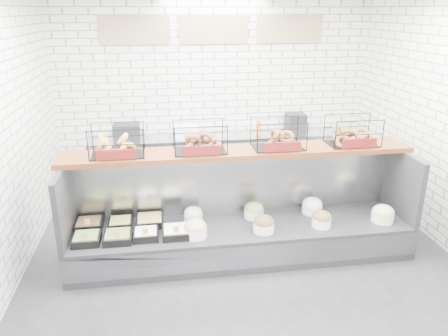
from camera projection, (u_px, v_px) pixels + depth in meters
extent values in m
plane|color=black|center=(246.00, 267.00, 5.03)|extent=(5.50, 5.50, 0.00)
cube|color=white|center=(214.00, 94.00, 7.07)|extent=(5.00, 0.02, 3.00)
cube|color=tan|center=(135.00, 30.00, 6.53)|extent=(1.05, 0.03, 0.42)
cube|color=tan|center=(214.00, 30.00, 6.70)|extent=(1.05, 0.03, 0.42)
cube|color=tan|center=(290.00, 29.00, 6.87)|extent=(1.05, 0.03, 0.42)
cube|color=black|center=(242.00, 239.00, 5.24)|extent=(4.00, 0.90, 0.40)
cube|color=#93969B|center=(249.00, 257.00, 4.82)|extent=(4.00, 0.03, 0.28)
cube|color=#93969B|center=(236.00, 180.00, 5.41)|extent=(4.00, 0.08, 0.80)
cube|color=black|center=(65.00, 204.00, 4.75)|extent=(0.06, 0.90, 0.80)
cube|color=black|center=(401.00, 183.00, 5.31)|extent=(0.06, 0.90, 0.80)
cube|color=black|center=(87.00, 239.00, 4.75)|extent=(0.30, 0.30, 0.08)
cube|color=olive|center=(86.00, 236.00, 4.74)|extent=(0.25, 0.25, 0.04)
cube|color=gold|center=(84.00, 236.00, 4.62)|extent=(0.06, 0.01, 0.08)
cube|color=black|center=(89.00, 225.00, 5.07)|extent=(0.30, 0.30, 0.08)
cube|color=brown|center=(89.00, 222.00, 5.06)|extent=(0.26, 0.26, 0.04)
cube|color=gold|center=(87.00, 222.00, 4.94)|extent=(0.06, 0.01, 0.08)
cube|color=black|center=(118.00, 237.00, 4.79)|extent=(0.31, 0.31, 0.08)
cube|color=olive|center=(118.00, 235.00, 4.78)|extent=(0.26, 0.26, 0.04)
cube|color=gold|center=(116.00, 235.00, 4.66)|extent=(0.06, 0.01, 0.08)
cube|color=black|center=(121.00, 224.00, 5.10)|extent=(0.27, 0.27, 0.08)
cube|color=#D3D16C|center=(120.00, 221.00, 5.08)|extent=(0.23, 0.23, 0.04)
cube|color=gold|center=(119.00, 220.00, 4.98)|extent=(0.06, 0.01, 0.08)
cube|color=black|center=(146.00, 235.00, 4.84)|extent=(0.27, 0.27, 0.08)
cube|color=white|center=(146.00, 232.00, 4.83)|extent=(0.23, 0.23, 0.04)
cube|color=gold|center=(145.00, 232.00, 4.72)|extent=(0.06, 0.01, 0.08)
cube|color=black|center=(150.00, 221.00, 5.16)|extent=(0.32, 0.32, 0.08)
cube|color=#F9D47F|center=(150.00, 218.00, 5.15)|extent=(0.27, 0.27, 0.04)
cube|color=gold|center=(149.00, 218.00, 5.02)|extent=(0.06, 0.01, 0.08)
cube|color=black|center=(176.00, 232.00, 4.90)|extent=(0.31, 0.31, 0.08)
cube|color=white|center=(176.00, 230.00, 4.88)|extent=(0.27, 0.27, 0.04)
cube|color=gold|center=(176.00, 230.00, 4.76)|extent=(0.06, 0.01, 0.08)
cylinder|color=white|center=(195.00, 232.00, 4.87)|extent=(0.26, 0.26, 0.11)
ellipsoid|color=tan|center=(195.00, 227.00, 4.85)|extent=(0.26, 0.26, 0.18)
cylinder|color=white|center=(193.00, 218.00, 5.21)|extent=(0.23, 0.23, 0.11)
ellipsoid|color=white|center=(193.00, 213.00, 5.19)|extent=(0.22, 0.22, 0.15)
cylinder|color=white|center=(264.00, 227.00, 4.99)|extent=(0.24, 0.24, 0.11)
ellipsoid|color=brown|center=(264.00, 222.00, 4.97)|extent=(0.24, 0.24, 0.17)
cylinder|color=white|center=(254.00, 213.00, 5.32)|extent=(0.24, 0.24, 0.11)
ellipsoid|color=#7A9C4F|center=(254.00, 209.00, 5.30)|extent=(0.24, 0.24, 0.17)
cylinder|color=white|center=(321.00, 222.00, 5.10)|extent=(0.23, 0.23, 0.11)
ellipsoid|color=brown|center=(322.00, 217.00, 5.08)|extent=(0.22, 0.22, 0.16)
cylinder|color=white|center=(312.00, 208.00, 5.45)|extent=(0.25, 0.25, 0.11)
ellipsoid|color=white|center=(312.00, 204.00, 5.43)|extent=(0.25, 0.25, 0.17)
cylinder|color=white|center=(383.00, 217.00, 5.23)|extent=(0.27, 0.27, 0.11)
ellipsoid|color=tan|center=(383.00, 212.00, 5.21)|extent=(0.26, 0.26, 0.18)
cube|color=#49210F|center=(239.00, 152.00, 5.09)|extent=(4.10, 0.50, 0.06)
cube|color=black|center=(117.00, 141.00, 4.82)|extent=(0.60, 0.38, 0.34)
cube|color=#5B1011|center=(116.00, 155.00, 4.67)|extent=(0.42, 0.02, 0.11)
cube|color=black|center=(200.00, 137.00, 4.95)|extent=(0.60, 0.38, 0.34)
cube|color=#5B1011|center=(202.00, 151.00, 4.80)|extent=(0.42, 0.02, 0.11)
cube|color=black|center=(278.00, 134.00, 5.08)|extent=(0.60, 0.38, 0.34)
cube|color=#5B1011|center=(283.00, 147.00, 4.93)|extent=(0.42, 0.02, 0.11)
cube|color=black|center=(353.00, 131.00, 5.21)|extent=(0.60, 0.38, 0.34)
cube|color=#5B1011|center=(359.00, 144.00, 5.06)|extent=(0.42, 0.02, 0.11)
cube|color=#93969B|center=(217.00, 162.00, 7.13)|extent=(4.00, 0.60, 0.90)
cube|color=black|center=(127.00, 132.00, 6.72)|extent=(0.40, 0.30, 0.24)
cube|color=silver|center=(186.00, 131.00, 6.85)|extent=(0.35, 0.28, 0.18)
cylinder|color=#BB6E2E|center=(259.00, 128.00, 6.97)|extent=(0.09, 0.09, 0.22)
cube|color=black|center=(295.00, 123.00, 7.14)|extent=(0.30, 0.30, 0.30)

